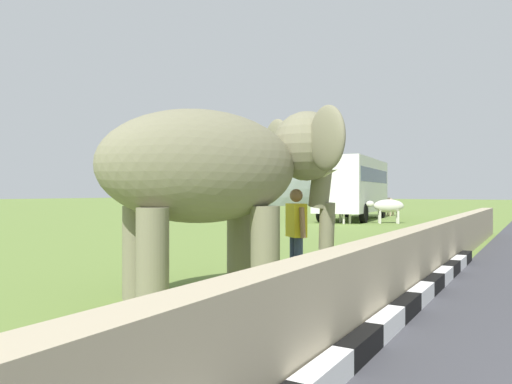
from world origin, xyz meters
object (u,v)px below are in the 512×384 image
cow_mid (342,206)px  bus_white (354,184)px  elephant (224,170)px  cow_near (388,206)px  cow_far (389,203)px  person_handler (296,231)px

cow_mid → bus_white: bearing=9.4°
elephant → cow_mid: bearing=15.1°
cow_mid → cow_near: bearing=-63.1°
bus_white → cow_near: (-2.41, -2.66, -1.21)m
cow_near → cow_far: bearing=15.0°
cow_near → cow_far: 8.23m
bus_white → cow_near: 3.79m
cow_far → cow_near: bearing=-165.0°
bus_white → cow_mid: bus_white is taller
elephant → cow_near: size_ratio=2.09×
person_handler → bus_white: 20.29m
elephant → cow_far: bearing=10.1°
elephant → person_handler: size_ratio=2.39×
cow_mid → cow_far: size_ratio=0.93×
cow_near → cow_mid: 2.34m
bus_white → cow_mid: (-3.47, -0.57, -1.21)m
person_handler → cow_far: size_ratio=0.87×
person_handler → bus_white: bearing=16.6°
person_handler → cow_far: (24.96, 5.24, -0.06)m
bus_white → cow_far: bearing=-5.5°
person_handler → cow_near: (17.01, 3.11, -0.06)m
elephant → cow_far: elephant is taller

